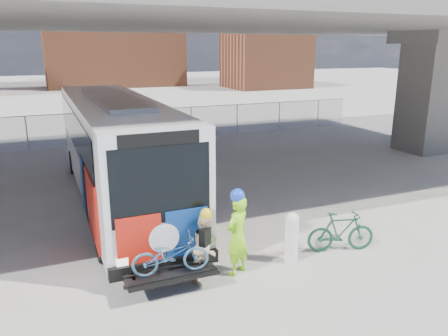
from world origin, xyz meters
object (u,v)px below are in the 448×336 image
bollard (292,236)px  cyclist_tan (206,247)px  bus (115,142)px  cyclist_hivis (237,233)px  bike_parked (341,232)px

bollard → cyclist_tan: cyclist_tan is taller
bus → cyclist_hivis: bearing=-75.0°
bollard → bike_parked: size_ratio=0.73×
bus → bike_parked: bearing=-53.4°
bus → cyclist_tan: bearing=-81.7°
cyclist_tan → bollard: bearing=-38.1°
cyclist_hivis → cyclist_tan: cyclist_hivis is taller
cyclist_tan → cyclist_hivis: bearing=-37.9°
cyclist_hivis → cyclist_tan: (-0.77, -0.00, -0.19)m
bollard → cyclist_hivis: cyclist_hivis is taller
bus → cyclist_hivis: size_ratio=6.08×
cyclist_hivis → bollard: bearing=150.9°
bus → bike_parked: 8.04m
cyclist_hivis → bike_parked: bearing=150.9°
bike_parked → cyclist_tan: bearing=105.9°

